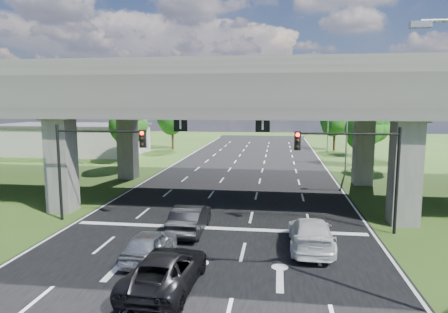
% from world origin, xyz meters
% --- Properties ---
extents(ground, '(160.00, 160.00, 0.00)m').
position_xyz_m(ground, '(0.00, 0.00, 0.00)').
color(ground, '#294516').
rests_on(ground, ground).
extents(road, '(18.00, 120.00, 0.03)m').
position_xyz_m(road, '(0.00, 10.00, 0.01)').
color(road, black).
rests_on(road, ground).
extents(overpass, '(80.00, 15.00, 10.00)m').
position_xyz_m(overpass, '(0.00, 12.00, 7.92)').
color(overpass, '#34322F').
rests_on(overpass, ground).
extents(warehouse, '(20.00, 10.00, 4.00)m').
position_xyz_m(warehouse, '(-26.00, 35.00, 2.00)').
color(warehouse, '#9E9E99').
rests_on(warehouse, ground).
extents(signal_right, '(5.76, 0.54, 6.00)m').
position_xyz_m(signal_right, '(7.82, 3.94, 4.19)').
color(signal_right, black).
rests_on(signal_right, ground).
extents(signal_left, '(5.76, 0.54, 6.00)m').
position_xyz_m(signal_left, '(-7.82, 3.94, 4.19)').
color(signal_left, black).
rests_on(signal_left, ground).
extents(streetlight_far, '(3.38, 0.25, 10.00)m').
position_xyz_m(streetlight_far, '(10.10, 24.00, 5.85)').
color(streetlight_far, gray).
rests_on(streetlight_far, ground).
extents(streetlight_beyond, '(3.38, 0.25, 10.00)m').
position_xyz_m(streetlight_beyond, '(10.10, 40.00, 5.85)').
color(streetlight_beyond, gray).
rests_on(streetlight_beyond, ground).
extents(tree_left_near, '(4.50, 4.50, 7.80)m').
position_xyz_m(tree_left_near, '(-13.95, 26.00, 4.82)').
color(tree_left_near, black).
rests_on(tree_left_near, ground).
extents(tree_left_mid, '(3.91, 3.90, 6.76)m').
position_xyz_m(tree_left_mid, '(-16.95, 34.00, 4.17)').
color(tree_left_mid, black).
rests_on(tree_left_mid, ground).
extents(tree_left_far, '(4.80, 4.80, 8.32)m').
position_xyz_m(tree_left_far, '(-12.95, 42.00, 5.14)').
color(tree_left_far, black).
rests_on(tree_left_far, ground).
extents(tree_right_near, '(4.20, 4.20, 7.28)m').
position_xyz_m(tree_right_near, '(13.05, 28.00, 4.50)').
color(tree_right_near, black).
rests_on(tree_right_near, ground).
extents(tree_right_mid, '(3.91, 3.90, 6.76)m').
position_xyz_m(tree_right_mid, '(16.05, 36.00, 4.17)').
color(tree_right_mid, black).
rests_on(tree_right_mid, ground).
extents(tree_right_far, '(4.50, 4.50, 7.80)m').
position_xyz_m(tree_right_far, '(12.05, 44.00, 4.82)').
color(tree_right_far, black).
rests_on(tree_right_far, ground).
extents(car_silver, '(1.88, 4.20, 1.40)m').
position_xyz_m(car_silver, '(-2.43, -1.52, 0.73)').
color(car_silver, '#B0B2B8').
rests_on(car_silver, road).
extents(car_dark, '(1.68, 4.78, 1.57)m').
position_xyz_m(car_dark, '(-1.44, 2.62, 0.82)').
color(car_dark, black).
rests_on(car_dark, road).
extents(car_white, '(2.17, 5.26, 1.52)m').
position_xyz_m(car_white, '(5.14, 0.95, 0.79)').
color(car_white, silver).
rests_on(car_white, road).
extents(car_trailing, '(2.69, 5.40, 1.47)m').
position_xyz_m(car_trailing, '(-0.88, -4.27, 0.76)').
color(car_trailing, black).
rests_on(car_trailing, road).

